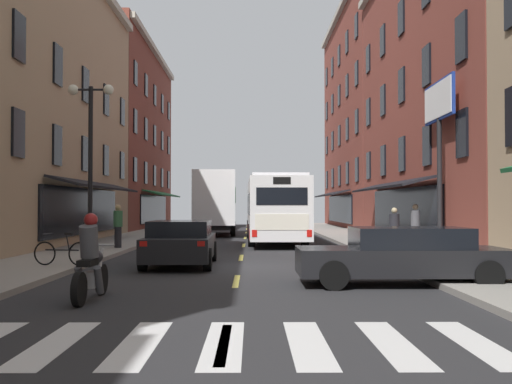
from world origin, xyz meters
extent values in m
cube|color=#28282B|center=(0.00, 0.00, -0.05)|extent=(34.80, 80.00, 0.10)
cube|color=#DBCC4C|center=(0.00, -10.00, 0.00)|extent=(0.14, 2.40, 0.01)
cube|color=#DBCC4C|center=(0.00, -3.50, 0.00)|extent=(0.14, 2.40, 0.01)
cube|color=#DBCC4C|center=(0.00, 3.00, 0.00)|extent=(0.14, 2.40, 0.01)
cube|color=#DBCC4C|center=(0.00, 9.50, 0.00)|extent=(0.14, 2.40, 0.01)
cube|color=#DBCC4C|center=(0.00, 16.00, 0.00)|extent=(0.14, 2.40, 0.01)
cube|color=#DBCC4C|center=(0.00, 22.50, 0.00)|extent=(0.14, 2.40, 0.01)
cube|color=#DBCC4C|center=(0.00, 29.00, 0.00)|extent=(0.14, 2.40, 0.01)
cube|color=#DBCC4C|center=(0.00, 35.50, 0.00)|extent=(0.14, 2.40, 0.01)
cube|color=silver|center=(-2.20, -10.00, 0.00)|extent=(0.50, 2.80, 0.01)
cube|color=silver|center=(-1.10, -10.00, 0.00)|extent=(0.50, 2.80, 0.01)
cube|color=silver|center=(0.00, -10.00, 0.00)|extent=(0.50, 2.80, 0.01)
cube|color=silver|center=(1.10, -10.00, 0.00)|extent=(0.50, 2.80, 0.01)
cube|color=silver|center=(2.20, -10.00, 0.00)|extent=(0.50, 2.80, 0.01)
cube|color=silver|center=(3.30, -10.00, 0.00)|extent=(0.50, 2.80, 0.01)
cube|color=gray|center=(-5.90, 0.00, 0.07)|extent=(3.00, 80.00, 0.14)
cube|color=gray|center=(5.90, 0.00, 0.07)|extent=(3.00, 80.00, 0.14)
cube|color=black|center=(-7.36, 10.00, 1.55)|extent=(0.10, 12.00, 2.10)
cube|color=black|center=(-6.65, 10.00, 2.75)|extent=(1.38, 11.20, 0.44)
cube|color=black|center=(-7.36, 2.00, 4.20)|extent=(0.10, 1.00, 1.60)
cube|color=black|center=(-7.36, 6.00, 4.20)|extent=(0.10, 1.00, 1.60)
cube|color=black|center=(-7.36, 10.00, 4.20)|extent=(0.10, 1.00, 1.60)
cube|color=black|center=(-7.36, 14.00, 4.20)|extent=(0.10, 1.00, 1.60)
cube|color=black|center=(-7.36, 18.00, 4.20)|extent=(0.10, 1.00, 1.60)
cube|color=black|center=(-7.36, 2.00, 7.40)|extent=(0.10, 1.00, 1.60)
cube|color=black|center=(-7.36, 6.00, 7.40)|extent=(0.10, 1.00, 1.60)
cube|color=black|center=(-7.36, 10.00, 7.40)|extent=(0.10, 1.00, 1.60)
cube|color=black|center=(-7.36, 14.00, 7.40)|extent=(0.10, 1.00, 1.60)
cube|color=black|center=(-7.36, 18.00, 7.40)|extent=(0.10, 1.00, 1.60)
cube|color=brown|center=(-11.40, 30.00, 7.18)|extent=(8.00, 19.90, 14.37)
cube|color=#B2AD9E|center=(-7.30, 30.00, 14.02)|extent=(0.44, 19.40, 0.40)
cube|color=black|center=(-7.36, 30.00, 1.55)|extent=(0.10, 12.00, 2.10)
cube|color=#1E6638|center=(-6.65, 30.00, 2.75)|extent=(1.38, 11.20, 0.44)
cube|color=black|center=(-7.36, 22.00, 4.20)|extent=(0.10, 1.00, 1.60)
cube|color=black|center=(-7.36, 26.00, 4.20)|extent=(0.10, 1.00, 1.60)
cube|color=black|center=(-7.36, 30.00, 4.20)|extent=(0.10, 1.00, 1.60)
cube|color=black|center=(-7.36, 34.00, 4.20)|extent=(0.10, 1.00, 1.60)
cube|color=black|center=(-7.36, 38.00, 4.20)|extent=(0.10, 1.00, 1.60)
cube|color=black|center=(-7.36, 22.00, 7.40)|extent=(0.10, 1.00, 1.60)
cube|color=black|center=(-7.36, 26.00, 7.40)|extent=(0.10, 1.00, 1.60)
cube|color=black|center=(-7.36, 30.00, 7.40)|extent=(0.10, 1.00, 1.60)
cube|color=black|center=(-7.36, 34.00, 7.40)|extent=(0.10, 1.00, 1.60)
cube|color=black|center=(-7.36, 38.00, 7.40)|extent=(0.10, 1.00, 1.60)
cube|color=black|center=(-7.36, 22.00, 10.60)|extent=(0.10, 1.00, 1.60)
cube|color=black|center=(-7.36, 26.00, 10.60)|extent=(0.10, 1.00, 1.60)
cube|color=black|center=(-7.36, 30.00, 10.60)|extent=(0.10, 1.00, 1.60)
cube|color=black|center=(-7.36, 34.00, 10.60)|extent=(0.10, 1.00, 1.60)
cube|color=black|center=(-7.36, 38.00, 10.60)|extent=(0.10, 1.00, 1.60)
cube|color=brown|center=(11.40, 10.00, 7.35)|extent=(8.00, 19.90, 14.69)
cube|color=black|center=(7.36, 10.00, 1.55)|extent=(0.10, 12.00, 2.10)
cube|color=black|center=(6.65, 10.00, 2.75)|extent=(1.38, 11.20, 0.44)
cube|color=black|center=(7.36, 2.00, 4.20)|extent=(0.10, 1.00, 1.60)
cube|color=black|center=(7.36, 6.00, 4.20)|extent=(0.10, 1.00, 1.60)
cube|color=black|center=(7.36, 10.00, 4.20)|extent=(0.10, 1.00, 1.60)
cube|color=black|center=(7.36, 14.00, 4.20)|extent=(0.10, 1.00, 1.60)
cube|color=black|center=(7.36, 18.00, 4.20)|extent=(0.10, 1.00, 1.60)
cube|color=black|center=(7.36, 2.00, 7.40)|extent=(0.10, 1.00, 1.60)
cube|color=black|center=(7.36, 6.00, 7.40)|extent=(0.10, 1.00, 1.60)
cube|color=black|center=(7.36, 10.00, 7.40)|extent=(0.10, 1.00, 1.60)
cube|color=black|center=(7.36, 14.00, 7.40)|extent=(0.10, 1.00, 1.60)
cube|color=black|center=(7.36, 18.00, 7.40)|extent=(0.10, 1.00, 1.60)
cube|color=black|center=(7.36, 10.00, 10.60)|extent=(0.10, 1.00, 1.60)
cube|color=black|center=(7.36, 14.00, 10.60)|extent=(0.10, 1.00, 1.60)
cube|color=black|center=(7.36, 18.00, 10.60)|extent=(0.10, 1.00, 1.60)
cube|color=brown|center=(11.40, 30.00, 8.73)|extent=(8.00, 19.90, 17.47)
cube|color=#B2AD9E|center=(7.30, 30.00, 17.12)|extent=(0.44, 19.40, 0.40)
cube|color=black|center=(7.36, 30.00, 1.55)|extent=(0.10, 12.00, 2.10)
cube|color=black|center=(6.65, 30.00, 2.75)|extent=(1.38, 11.20, 0.44)
cube|color=black|center=(7.36, 22.00, 4.20)|extent=(0.10, 1.00, 1.60)
cube|color=black|center=(7.36, 26.00, 4.20)|extent=(0.10, 1.00, 1.60)
cube|color=black|center=(7.36, 30.00, 4.20)|extent=(0.10, 1.00, 1.60)
cube|color=black|center=(7.36, 34.00, 4.20)|extent=(0.10, 1.00, 1.60)
cube|color=black|center=(7.36, 38.00, 4.20)|extent=(0.10, 1.00, 1.60)
cube|color=black|center=(7.36, 22.00, 7.40)|extent=(0.10, 1.00, 1.60)
cube|color=black|center=(7.36, 26.00, 7.40)|extent=(0.10, 1.00, 1.60)
cube|color=black|center=(7.36, 30.00, 7.40)|extent=(0.10, 1.00, 1.60)
cube|color=black|center=(7.36, 34.00, 7.40)|extent=(0.10, 1.00, 1.60)
cube|color=black|center=(7.36, 38.00, 7.40)|extent=(0.10, 1.00, 1.60)
cube|color=black|center=(7.36, 22.00, 10.60)|extent=(0.10, 1.00, 1.60)
cube|color=black|center=(7.36, 26.00, 10.60)|extent=(0.10, 1.00, 1.60)
cube|color=black|center=(7.36, 30.00, 10.60)|extent=(0.10, 1.00, 1.60)
cube|color=black|center=(7.36, 34.00, 10.60)|extent=(0.10, 1.00, 1.60)
cube|color=black|center=(7.36, 38.00, 10.60)|extent=(0.10, 1.00, 1.60)
cube|color=black|center=(7.36, 22.00, 13.80)|extent=(0.10, 1.00, 1.60)
cube|color=black|center=(7.36, 26.00, 13.80)|extent=(0.10, 1.00, 1.60)
cube|color=black|center=(7.36, 30.00, 13.80)|extent=(0.10, 1.00, 1.60)
cube|color=black|center=(7.36, 34.00, 13.80)|extent=(0.10, 1.00, 1.60)
cube|color=black|center=(7.36, 38.00, 13.80)|extent=(0.10, 1.00, 1.60)
cylinder|color=black|center=(7.05, 3.43, 2.53)|extent=(0.18, 0.18, 4.79)
cylinder|color=black|center=(7.05, 3.43, 0.26)|extent=(0.40, 0.40, 0.24)
cube|color=navy|center=(7.05, 3.43, 5.55)|extent=(0.10, 3.16, 1.40)
cube|color=white|center=(6.99, 3.43, 5.55)|extent=(0.04, 3.00, 1.24)
cube|color=white|center=(7.11, 3.43, 5.55)|extent=(0.04, 3.00, 1.24)
cube|color=white|center=(1.49, 11.75, 1.69)|extent=(2.71, 11.36, 2.68)
cube|color=silver|center=(1.49, 11.75, 3.09)|extent=(2.49, 10.16, 0.16)
cube|color=black|center=(1.49, 12.05, 1.88)|extent=(2.72, 8.96, 0.96)
cube|color=maroon|center=(1.49, 11.75, 0.60)|extent=(2.74, 10.96, 0.36)
cube|color=black|center=(1.41, 17.37, 1.88)|extent=(2.25, 0.15, 1.10)
cube|color=black|center=(1.57, 6.13, 2.18)|extent=(2.05, 0.15, 0.70)
cube|color=silver|center=(1.57, 6.12, 1.15)|extent=(2.15, 0.13, 0.64)
cube|color=black|center=(1.57, 6.12, 2.81)|extent=(0.70, 0.11, 0.28)
cube|color=red|center=(0.48, 6.09, 0.70)|extent=(0.20, 0.08, 0.28)
cube|color=red|center=(2.67, 6.12, 0.70)|extent=(0.20, 0.08, 0.28)
cylinder|color=black|center=(0.26, 15.40, 0.50)|extent=(0.31, 1.00, 1.00)
cylinder|color=black|center=(2.61, 15.43, 0.50)|extent=(0.31, 1.00, 1.00)
cylinder|color=black|center=(0.36, 8.57, 0.50)|extent=(0.31, 1.00, 1.00)
cylinder|color=black|center=(2.71, 8.61, 0.50)|extent=(0.31, 1.00, 1.00)
cube|color=white|center=(-2.02, 21.89, 1.55)|extent=(2.39, 2.22, 2.40)
cube|color=black|center=(-2.07, 22.91, 2.40)|extent=(2.00, 0.19, 0.80)
cube|color=white|center=(-1.86, 18.06, 2.26)|extent=(2.63, 5.65, 3.11)
cube|color=#196633|center=(-0.64, 18.11, 2.41)|extent=(0.20, 3.33, 0.90)
cube|color=black|center=(-1.90, 19.12, 0.55)|extent=(2.21, 7.35, 0.24)
cylinder|color=black|center=(-3.11, 21.64, 0.45)|extent=(0.32, 0.91, 0.90)
cylinder|color=black|center=(-0.92, 21.74, 0.45)|extent=(0.32, 0.91, 0.90)
cylinder|color=black|center=(-2.92, 17.18, 0.45)|extent=(0.32, 0.91, 0.90)
cylinder|color=black|center=(-0.72, 17.27, 0.45)|extent=(0.32, 0.91, 0.90)
cube|color=black|center=(-1.76, 0.19, 0.57)|extent=(1.94, 4.44, 0.66)
cube|color=black|center=(-1.76, 0.01, 1.11)|extent=(1.75, 2.41, 0.48)
cube|color=red|center=(-2.49, -2.01, 0.80)|extent=(0.20, 0.06, 0.14)
cube|color=red|center=(-0.97, -1.99, 0.80)|extent=(0.20, 0.06, 0.14)
cylinder|color=black|center=(-2.67, 1.68, 0.32)|extent=(0.23, 0.64, 0.64)
cylinder|color=black|center=(-0.89, 1.71, 0.32)|extent=(0.23, 0.64, 0.64)
cylinder|color=black|center=(-2.63, -1.33, 0.32)|extent=(0.23, 0.64, 0.64)
cylinder|color=black|center=(-0.85, -1.31, 0.32)|extent=(0.23, 0.64, 0.64)
cube|color=black|center=(3.77, -4.22, 0.54)|extent=(4.71, 1.82, 0.60)
cube|color=black|center=(3.96, -4.22, 1.06)|extent=(2.54, 1.66, 0.50)
cube|color=red|center=(6.10, -3.49, 0.74)|extent=(0.06, 0.20, 0.14)
cylinder|color=black|center=(2.11, -5.08, 0.32)|extent=(0.64, 0.22, 0.64)
cylinder|color=black|center=(2.11, -3.37, 0.32)|extent=(0.64, 0.22, 0.64)
cylinder|color=black|center=(5.42, -5.08, 0.32)|extent=(0.64, 0.22, 0.64)
cylinder|color=black|center=(5.42, -3.36, 0.32)|extent=(0.64, 0.22, 0.64)
cube|color=#515154|center=(-2.02, 30.91, 0.59)|extent=(1.90, 4.75, 0.69)
cube|color=black|center=(-2.01, 30.72, 1.11)|extent=(1.70, 2.57, 0.43)
cube|color=red|center=(-2.72, 28.56, 0.83)|extent=(0.20, 0.06, 0.14)
cube|color=red|center=(-1.25, 28.58, 0.83)|extent=(0.20, 0.06, 0.14)
cylinder|color=black|center=(-2.90, 32.56, 0.32)|extent=(0.23, 0.64, 0.64)
cylinder|color=black|center=(-1.18, 32.59, 0.32)|extent=(0.23, 0.64, 0.64)
cylinder|color=black|center=(-2.86, 29.24, 0.32)|extent=(0.23, 0.64, 0.64)
cylinder|color=black|center=(-1.13, 29.26, 0.32)|extent=(0.23, 0.64, 0.64)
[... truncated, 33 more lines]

